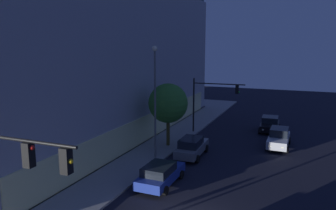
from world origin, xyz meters
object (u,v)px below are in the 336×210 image
traffic_light_near_corner (13,177)px  car_grey (192,147)px  sidewalk_tree (168,103)px  car_silver (279,138)px  car_black (270,124)px  car_blue (160,174)px  modern_building (60,49)px  traffic_light_far_corner (210,97)px  street_lamp_sidewalk (155,90)px

traffic_light_near_corner → car_grey: traffic_light_near_corner is taller
sidewalk_tree → car_grey: (-1.80, -2.98, -3.32)m
car_silver → car_black: car_silver is taller
car_black → car_blue: bearing=162.9°
sidewalk_tree → car_grey: bearing=-121.2°
sidewalk_tree → car_grey: size_ratio=1.22×
modern_building → traffic_light_far_corner: size_ratio=6.71×
traffic_light_far_corner → sidewalk_tree: sidewalk_tree is taller
car_silver → street_lamp_sidewalk: bearing=129.3°
modern_building → sidewalk_tree: bearing=-95.7°
traffic_light_near_corner → car_grey: (17.60, -0.91, -3.87)m
traffic_light_near_corner → street_lamp_sidewalk: street_lamp_sidewalk is taller
sidewalk_tree → car_silver: (4.01, -9.70, -3.31)m
car_silver → car_black: 5.72m
traffic_light_far_corner → sidewalk_tree: (-5.91, 2.40, 0.07)m
modern_building → traffic_light_near_corner: 26.35m
car_grey → car_black: 12.57m
street_lamp_sidewalk → car_grey: 5.93m
modern_building → car_silver: (2.66, -23.25, -8.25)m
modern_building → car_grey: 18.75m
street_lamp_sidewalk → car_silver: bearing=-50.7°
traffic_light_near_corner → traffic_light_far_corner: bearing=-0.7°
traffic_light_far_corner → car_blue: 14.52m
car_blue → car_silver: bearing=-29.2°
traffic_light_near_corner → car_blue: bearing=-4.1°
modern_building → car_grey: size_ratio=8.14×
car_blue → street_lamp_sidewalk: bearing=28.7°
car_grey → car_silver: car_silver is taller
traffic_light_near_corner → sidewalk_tree: (19.41, 2.07, -0.55)m
traffic_light_near_corner → street_lamp_sidewalk: 15.92m
modern_building → car_blue: size_ratio=8.51×
car_grey → car_black: bearing=-25.2°
traffic_light_far_corner → street_lamp_sidewalk: (-9.53, 2.03, 1.75)m
traffic_light_far_corner → car_silver: (-1.90, -7.30, -3.24)m
sidewalk_tree → car_silver: bearing=-67.5°
street_lamp_sidewalk → traffic_light_far_corner: bearing=-12.0°
car_silver → sidewalk_tree: bearing=112.5°
traffic_light_far_corner → car_silver: size_ratio=1.22×
traffic_light_far_corner → car_blue: traffic_light_far_corner is taller
modern_building → car_grey: bearing=-100.8°
street_lamp_sidewalk → car_blue: size_ratio=2.01×
car_blue → car_black: car_black is taller
car_silver → car_black: bearing=13.9°
car_grey → traffic_light_far_corner: bearing=4.3°
car_blue → sidewalk_tree: bearing=19.3°
street_lamp_sidewalk → traffic_light_near_corner: bearing=-173.8°
traffic_light_far_corner → car_grey: 8.40m
traffic_light_far_corner → car_black: bearing=-58.4°
traffic_light_near_corner → car_black: 29.90m
street_lamp_sidewalk → car_black: 16.21m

